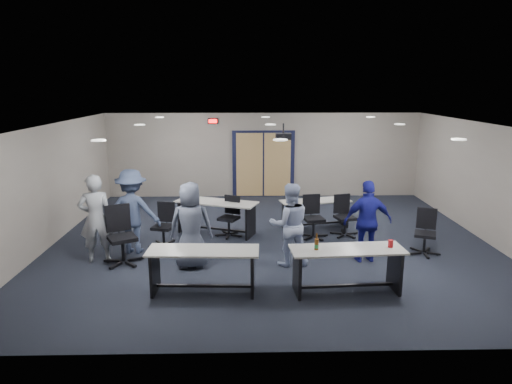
{
  "coord_description": "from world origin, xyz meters",
  "views": [
    {
      "loc": [
        -0.58,
        -10.05,
        3.56
      ],
      "look_at": [
        -0.35,
        -0.3,
        1.26
      ],
      "focal_mm": 32.0,
      "sensor_mm": 36.0,
      "label": 1
    }
  ],
  "objects_px": {
    "table_front_left": "(203,263)",
    "chair_loose_left": "(122,236)",
    "chair_back_d": "(345,216)",
    "person_gray": "(96,218)",
    "person_navy": "(368,221)",
    "person_back": "(132,211)",
    "table_back_left": "(217,212)",
    "chair_loose_right": "(425,232)",
    "chair_back_a": "(163,225)",
    "chair_back_b": "(229,217)",
    "chair_back_c": "(314,217)",
    "person_plaid": "(191,225)",
    "table_front_right": "(347,262)",
    "table_back_right": "(315,209)",
    "person_lightblue": "(290,224)"
  },
  "relations": [
    {
      "from": "table_front_left",
      "to": "chair_loose_left",
      "type": "bearing_deg",
      "value": 144.91
    },
    {
      "from": "chair_back_d",
      "to": "person_gray",
      "type": "xyz_separation_m",
      "value": [
        -5.44,
        -1.49,
        0.42
      ]
    },
    {
      "from": "chair_loose_left",
      "to": "person_navy",
      "type": "relative_size",
      "value": 0.7
    },
    {
      "from": "table_front_left",
      "to": "person_back",
      "type": "relative_size",
      "value": 1.07
    },
    {
      "from": "table_front_left",
      "to": "chair_back_d",
      "type": "bearing_deg",
      "value": 46.23
    },
    {
      "from": "table_back_left",
      "to": "chair_back_d",
      "type": "xyz_separation_m",
      "value": [
        3.1,
        -0.27,
        -0.06
      ]
    },
    {
      "from": "person_gray",
      "to": "person_navy",
      "type": "distance_m",
      "value": 5.54
    },
    {
      "from": "chair_loose_right",
      "to": "person_navy",
      "type": "relative_size",
      "value": 0.57
    },
    {
      "from": "chair_back_a",
      "to": "chair_back_b",
      "type": "distance_m",
      "value": 1.6
    },
    {
      "from": "chair_back_b",
      "to": "chair_loose_right",
      "type": "relative_size",
      "value": 0.99
    },
    {
      "from": "chair_back_c",
      "to": "person_plaid",
      "type": "relative_size",
      "value": 0.59
    },
    {
      "from": "chair_back_d",
      "to": "table_front_right",
      "type": "bearing_deg",
      "value": -117.12
    },
    {
      "from": "table_front_right",
      "to": "person_back",
      "type": "bearing_deg",
      "value": 149.86
    },
    {
      "from": "table_back_right",
      "to": "person_navy",
      "type": "xyz_separation_m",
      "value": [
        0.72,
        -2.28,
        0.36
      ]
    },
    {
      "from": "table_front_left",
      "to": "chair_back_a",
      "type": "relative_size",
      "value": 1.98
    },
    {
      "from": "table_back_left",
      "to": "person_gray",
      "type": "height_order",
      "value": "person_gray"
    },
    {
      "from": "table_front_right",
      "to": "table_back_left",
      "type": "relative_size",
      "value": 0.96
    },
    {
      "from": "person_gray",
      "to": "person_plaid",
      "type": "relative_size",
      "value": 1.06
    },
    {
      "from": "table_back_right",
      "to": "chair_back_c",
      "type": "xyz_separation_m",
      "value": [
        -0.15,
        -0.79,
        0.02
      ]
    },
    {
      "from": "chair_loose_left",
      "to": "person_navy",
      "type": "height_order",
      "value": "person_navy"
    },
    {
      "from": "table_back_right",
      "to": "chair_back_a",
      "type": "relative_size",
      "value": 1.87
    },
    {
      "from": "person_gray",
      "to": "table_back_left",
      "type": "bearing_deg",
      "value": -157.14
    },
    {
      "from": "chair_back_c",
      "to": "person_lightblue",
      "type": "bearing_deg",
      "value": -124.62
    },
    {
      "from": "table_back_right",
      "to": "chair_back_b",
      "type": "relative_size",
      "value": 1.92
    },
    {
      "from": "table_back_right",
      "to": "person_lightblue",
      "type": "xyz_separation_m",
      "value": [
        -0.89,
        -2.43,
        0.35
      ]
    },
    {
      "from": "chair_back_d",
      "to": "person_plaid",
      "type": "relative_size",
      "value": 0.57
    },
    {
      "from": "chair_back_a",
      "to": "table_front_left",
      "type": "bearing_deg",
      "value": -50.22
    },
    {
      "from": "table_front_left",
      "to": "table_back_right",
      "type": "height_order",
      "value": "table_front_left"
    },
    {
      "from": "chair_back_b",
      "to": "chair_loose_right",
      "type": "xyz_separation_m",
      "value": [
        4.25,
        -1.31,
        0.01
      ]
    },
    {
      "from": "person_navy",
      "to": "person_lightblue",
      "type": "bearing_deg",
      "value": 2.5
    },
    {
      "from": "table_front_left",
      "to": "table_back_left",
      "type": "distance_m",
      "value": 3.27
    },
    {
      "from": "table_back_right",
      "to": "chair_back_a",
      "type": "bearing_deg",
      "value": -173.01
    },
    {
      "from": "chair_back_d",
      "to": "person_gray",
      "type": "distance_m",
      "value": 5.66
    },
    {
      "from": "table_front_left",
      "to": "person_navy",
      "type": "bearing_deg",
      "value": 25.7
    },
    {
      "from": "person_gray",
      "to": "person_lightblue",
      "type": "distance_m",
      "value": 3.93
    },
    {
      "from": "table_back_right",
      "to": "person_back",
      "type": "bearing_deg",
      "value": -171.57
    },
    {
      "from": "table_back_right",
      "to": "chair_back_d",
      "type": "distance_m",
      "value": 0.91
    },
    {
      "from": "chair_loose_right",
      "to": "person_gray",
      "type": "bearing_deg",
      "value": -155.57
    },
    {
      "from": "chair_back_a",
      "to": "chair_loose_right",
      "type": "xyz_separation_m",
      "value": [
        5.69,
        -0.62,
        -0.01
      ]
    },
    {
      "from": "table_back_left",
      "to": "person_lightblue",
      "type": "bearing_deg",
      "value": -31.56
    },
    {
      "from": "chair_back_b",
      "to": "chair_back_d",
      "type": "height_order",
      "value": "chair_back_d"
    },
    {
      "from": "chair_back_d",
      "to": "table_back_left",
      "type": "bearing_deg",
      "value": 159.67
    },
    {
      "from": "person_gray",
      "to": "chair_back_a",
      "type": "bearing_deg",
      "value": -158.92
    },
    {
      "from": "chair_back_b",
      "to": "person_gray",
      "type": "distance_m",
      "value": 3.09
    },
    {
      "from": "chair_back_a",
      "to": "chair_back_d",
      "type": "distance_m",
      "value": 4.29
    },
    {
      "from": "table_front_left",
      "to": "person_gray",
      "type": "relative_size",
      "value": 1.07
    },
    {
      "from": "chair_back_d",
      "to": "chair_loose_left",
      "type": "height_order",
      "value": "chair_loose_left"
    },
    {
      "from": "person_gray",
      "to": "person_plaid",
      "type": "height_order",
      "value": "person_gray"
    },
    {
      "from": "table_front_left",
      "to": "person_back",
      "type": "height_order",
      "value": "person_back"
    },
    {
      "from": "table_back_left",
      "to": "chair_back_b",
      "type": "height_order",
      "value": "chair_back_b"
    }
  ]
}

